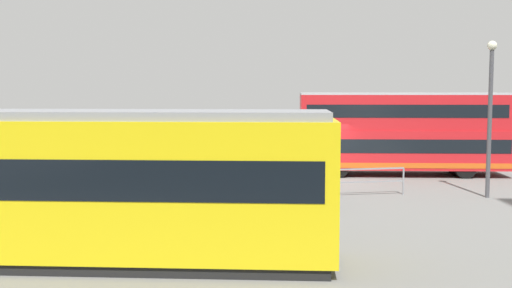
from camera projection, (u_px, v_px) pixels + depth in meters
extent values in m
plane|color=slate|center=(323.00, 180.00, 28.02)|extent=(160.00, 160.00, 0.00)
cube|color=red|center=(401.00, 149.00, 29.53)|extent=(10.28, 3.85, 1.85)
cube|color=red|center=(402.00, 112.00, 29.37)|extent=(9.96, 3.71, 1.66)
cube|color=black|center=(401.00, 144.00, 29.51)|extent=(9.78, 3.81, 0.64)
cube|color=black|center=(402.00, 110.00, 29.37)|extent=(9.47, 3.67, 0.60)
cube|color=#D85919|center=(401.00, 162.00, 29.59)|extent=(10.08, 3.86, 0.24)
cube|color=#B2B2B7|center=(402.00, 94.00, 29.30)|extent=(9.96, 3.71, 0.10)
cylinder|color=black|center=(336.00, 164.00, 29.73)|extent=(1.32, 2.63, 1.00)
cylinder|color=black|center=(459.00, 165.00, 29.48)|extent=(1.32, 2.63, 1.00)
cube|color=yellow|center=(4.00, 185.00, 14.58)|extent=(15.92, 4.81, 3.16)
cube|color=black|center=(3.00, 172.00, 14.56)|extent=(15.30, 4.74, 0.90)
cube|color=gray|center=(1.00, 115.00, 14.44)|extent=(15.58, 4.56, 0.20)
cube|color=black|center=(6.00, 255.00, 14.73)|extent=(15.59, 4.63, 0.25)
cylinder|color=#4C3F2D|center=(287.00, 184.00, 24.05)|extent=(0.14, 0.14, 0.79)
cylinder|color=#4C3F2D|center=(290.00, 185.00, 23.84)|extent=(0.14, 0.14, 0.79)
cylinder|color=navy|center=(289.00, 167.00, 23.88)|extent=(0.40, 0.40, 0.61)
sphere|color=beige|center=(289.00, 157.00, 23.85)|extent=(0.21, 0.21, 0.21)
cylinder|color=#4C3F2D|center=(328.00, 197.00, 21.11)|extent=(0.14, 0.14, 0.85)
cylinder|color=#4C3F2D|center=(324.00, 196.00, 21.30)|extent=(0.14, 0.14, 0.85)
cylinder|color=navy|center=(326.00, 174.00, 21.14)|extent=(0.42, 0.42, 0.65)
sphere|color=beige|center=(327.00, 162.00, 21.10)|extent=(0.23, 0.23, 0.23)
cube|color=gray|center=(279.00, 171.00, 22.98)|extent=(9.89, 1.04, 0.06)
cube|color=gray|center=(279.00, 184.00, 23.02)|extent=(9.89, 1.04, 0.06)
cylinder|color=gray|center=(403.00, 181.00, 23.94)|extent=(0.07, 0.07, 1.05)
cylinder|color=gray|center=(279.00, 185.00, 23.02)|extent=(0.07, 0.07, 1.05)
cylinder|color=gray|center=(145.00, 189.00, 22.11)|extent=(0.07, 0.07, 1.05)
cylinder|color=slate|center=(185.00, 173.00, 22.04)|extent=(0.10, 0.10, 2.23)
cube|color=#D8D84C|center=(184.00, 153.00, 21.94)|extent=(0.96, 0.15, 0.60)
cylinder|color=#4C4C51|center=(490.00, 124.00, 23.12)|extent=(0.16, 0.16, 5.59)
sphere|color=#F2EFCC|center=(492.00, 46.00, 22.86)|extent=(0.36, 0.36, 0.36)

